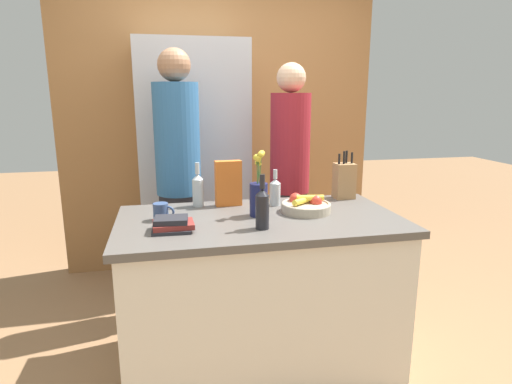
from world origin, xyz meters
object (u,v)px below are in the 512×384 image
at_px(cereal_box, 228,183).
at_px(fruit_bowl, 306,206).
at_px(knife_block, 344,180).
at_px(book_stack, 172,225).
at_px(person_at_sink, 178,169).
at_px(flower_vase, 259,195).
at_px(coffee_mug, 161,212).
at_px(refrigerator, 194,166).
at_px(bottle_wine, 275,191).
at_px(person_in_blue, 290,169).
at_px(bottle_vinegar, 198,189).
at_px(bottle_oil, 262,208).

bearing_deg(cereal_box, fruit_bowl, -30.02).
bearing_deg(knife_block, cereal_box, -177.85).
relative_size(cereal_box, book_stack, 1.31).
height_order(cereal_box, person_at_sink, person_at_sink).
distance_m(fruit_bowl, flower_vase, 0.30).
height_order(knife_block, coffee_mug, knife_block).
xyz_separation_m(refrigerator, knife_block, (0.90, -0.94, 0.03)).
xyz_separation_m(book_stack, bottle_wine, (0.62, 0.37, 0.05)).
height_order(book_stack, person_in_blue, person_in_blue).
xyz_separation_m(fruit_bowl, person_at_sink, (-0.69, 0.63, 0.13)).
relative_size(fruit_bowl, book_stack, 1.36).
height_order(cereal_box, person_in_blue, person_in_blue).
bearing_deg(bottle_wine, refrigerator, 111.92).
bearing_deg(cereal_box, bottle_wine, -11.64).
xyz_separation_m(knife_block, cereal_box, (-0.76, -0.03, 0.02)).
bearing_deg(bottle_vinegar, bottle_wine, -9.25).
xyz_separation_m(refrigerator, bottle_wine, (0.41, -1.03, -0.00)).
distance_m(knife_block, bottle_wine, 0.49).
distance_m(flower_vase, bottle_vinegar, 0.42).
bearing_deg(refrigerator, cereal_box, -81.96).
distance_m(fruit_bowl, knife_block, 0.44).
distance_m(refrigerator, person_in_blue, 0.84).
distance_m(bottle_wine, person_in_blue, 0.55).
distance_m(refrigerator, coffee_mug, 1.23).
bearing_deg(refrigerator, book_stack, -98.50).
height_order(flower_vase, bottle_vinegar, flower_vase).
relative_size(fruit_bowl, bottle_wine, 1.28).
bearing_deg(person_at_sink, cereal_box, -31.55).
distance_m(knife_block, flower_vase, 0.69).
bearing_deg(bottle_oil, bottle_wine, 67.59).
xyz_separation_m(refrigerator, person_in_blue, (0.65, -0.53, 0.04)).
bearing_deg(bottle_wine, person_in_blue, 64.37).
bearing_deg(coffee_mug, fruit_bowl, -0.41).
distance_m(cereal_box, book_stack, 0.56).
bearing_deg(book_stack, flower_vase, 19.84).
bearing_deg(coffee_mug, book_stack, -75.28).
bearing_deg(person_in_blue, knife_block, -67.75).
distance_m(cereal_box, person_in_blue, 0.68).
distance_m(flower_vase, book_stack, 0.51).
xyz_separation_m(cereal_box, person_at_sink, (-0.28, 0.39, 0.03)).
bearing_deg(coffee_mug, flower_vase, -2.86).
bearing_deg(book_stack, person_in_blue, 45.30).
xyz_separation_m(coffee_mug, person_in_blue, (0.91, 0.67, 0.08)).
xyz_separation_m(knife_block, bottle_wine, (-0.48, -0.09, -0.03)).
bearing_deg(flower_vase, cereal_box, 116.55).
height_order(knife_block, bottle_oil, knife_block).
xyz_separation_m(bottle_wine, person_in_blue, (0.24, 0.50, 0.04)).
bearing_deg(bottle_wine, bottle_oil, -112.41).
bearing_deg(refrigerator, bottle_wine, -68.08).
xyz_separation_m(flower_vase, bottle_oil, (-0.03, -0.23, -0.01)).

